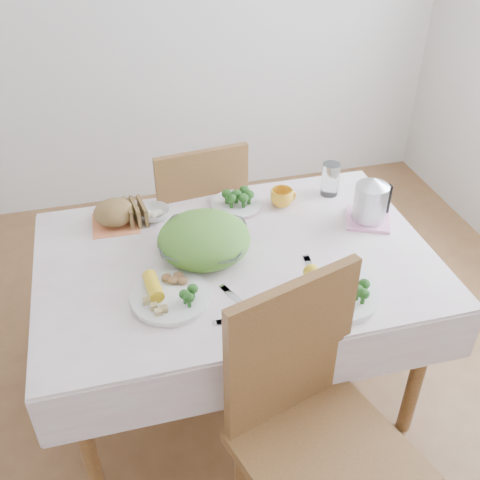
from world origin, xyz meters
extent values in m
plane|color=brown|center=(0.00, 0.00, 0.00)|extent=(3.60, 3.60, 0.00)
cube|color=brown|center=(0.00, 0.00, 0.38)|extent=(1.40, 0.90, 0.75)
cube|color=silver|center=(0.00, 0.00, 0.76)|extent=(1.50, 1.00, 0.01)
cube|color=brown|center=(0.10, -0.75, 0.46)|extent=(0.61, 0.61, 1.07)
cube|color=brown|center=(-0.06, 0.67, 0.47)|extent=(0.49, 0.49, 0.98)
imported|color=white|center=(-0.11, 0.05, 0.80)|extent=(0.42, 0.42, 0.08)
cylinder|color=white|center=(-0.28, -0.18, 0.77)|extent=(0.34, 0.34, 0.02)
cylinder|color=white|center=(0.28, -0.31, 0.77)|extent=(0.36, 0.36, 0.03)
cylinder|color=beige|center=(0.09, 0.34, 0.77)|extent=(0.28, 0.28, 0.02)
cube|color=#FF8A52|center=(-0.43, 0.34, 0.76)|extent=(0.20, 0.20, 0.00)
ellipsoid|color=brown|center=(-0.43, 0.34, 0.82)|extent=(0.20, 0.19, 0.10)
imported|color=white|center=(-0.27, 0.34, 0.78)|extent=(0.18, 0.18, 0.04)
imported|color=yellow|center=(0.28, 0.30, 0.80)|extent=(0.12, 0.12, 0.08)
cylinder|color=white|center=(0.52, 0.34, 0.83)|extent=(0.09, 0.09, 0.15)
cube|color=#FF9BCE|center=(0.59, 0.09, 0.77)|extent=(0.23, 0.23, 0.01)
cylinder|color=#B2B5BA|center=(0.59, 0.09, 0.88)|extent=(0.17, 0.17, 0.19)
cube|color=silver|center=(-0.06, -0.25, 0.76)|extent=(0.09, 0.18, 0.00)
cube|color=silver|center=(0.25, -0.18, 0.76)|extent=(0.04, 0.21, 0.00)
cube|color=silver|center=(-0.05, -0.34, 0.76)|extent=(0.20, 0.03, 0.00)
camera|label=1|loc=(-0.42, -1.65, 2.08)|focal=42.00mm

